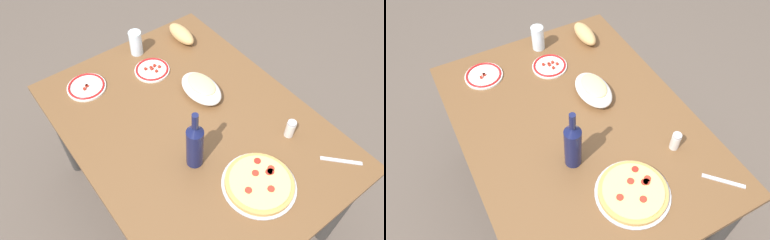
% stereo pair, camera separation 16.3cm
% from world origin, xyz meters
% --- Properties ---
extents(ground_plane, '(8.00, 8.00, 0.00)m').
position_xyz_m(ground_plane, '(0.00, 0.00, 0.00)').
color(ground_plane, brown).
rests_on(ground_plane, ground).
extents(dining_table, '(1.35, 1.00, 0.71)m').
position_xyz_m(dining_table, '(0.00, 0.00, 0.61)').
color(dining_table, brown).
rests_on(dining_table, ground).
extents(pepperoni_pizza, '(0.30, 0.30, 0.03)m').
position_xyz_m(pepperoni_pizza, '(0.40, 0.03, 0.73)').
color(pepperoni_pizza, '#B7B7BC').
rests_on(pepperoni_pizza, dining_table).
extents(baked_pasta_dish, '(0.24, 0.15, 0.08)m').
position_xyz_m(baked_pasta_dish, '(-0.12, 0.15, 0.75)').
color(baked_pasta_dish, white).
rests_on(baked_pasta_dish, dining_table).
extents(wine_bottle, '(0.07, 0.07, 0.30)m').
position_xyz_m(wine_bottle, '(0.16, -0.11, 0.83)').
color(wine_bottle, '#141942').
rests_on(wine_bottle, dining_table).
extents(water_glass, '(0.07, 0.07, 0.13)m').
position_xyz_m(water_glass, '(-0.56, 0.06, 0.78)').
color(water_glass, silver).
rests_on(water_glass, dining_table).
extents(side_plate_near, '(0.19, 0.19, 0.02)m').
position_xyz_m(side_plate_near, '(-0.49, -0.27, 0.72)').
color(side_plate_near, white).
rests_on(side_plate_near, dining_table).
extents(side_plate_far, '(0.18, 0.18, 0.02)m').
position_xyz_m(side_plate_far, '(-0.40, 0.05, 0.72)').
color(side_plate_far, white).
rests_on(side_plate_far, dining_table).
extents(bread_loaf, '(0.20, 0.08, 0.07)m').
position_xyz_m(bread_loaf, '(-0.51, 0.31, 0.75)').
color(bread_loaf, tan).
rests_on(bread_loaf, dining_table).
extents(spice_shaker, '(0.04, 0.04, 0.09)m').
position_xyz_m(spice_shaker, '(0.30, 0.30, 0.76)').
color(spice_shaker, silver).
rests_on(spice_shaker, dining_table).
extents(fork_right, '(0.13, 0.13, 0.00)m').
position_xyz_m(fork_right, '(0.53, 0.38, 0.72)').
color(fork_right, '#B7B7BC').
rests_on(fork_right, dining_table).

